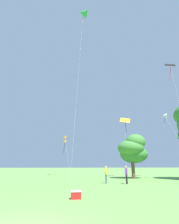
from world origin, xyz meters
TOP-DOWN VIEW (x-y plane):
  - kite_black_large at (19.16, 17.43)m, footprint 4.41×6.68m
  - kite_orange_box at (1.85, 31.66)m, footprint 1.32×12.11m
  - kite_green_small at (4.00, 18.96)m, footprint 2.70×7.47m
  - kite_white_distant at (17.03, 17.73)m, footprint 4.55×11.40m
  - kite_yellow_diamond at (12.36, 22.67)m, footprint 3.47×6.00m
  - person_far_back at (8.11, 12.38)m, footprint 0.44×0.49m
  - person_in_blue_jacket at (6.15, 13.35)m, footprint 0.26×0.58m
  - tree_right_cluster at (12.26, 19.91)m, footprint 4.82×4.79m
  - picnic_cooler at (2.19, 4.72)m, footprint 0.60×0.40m

SIDE VIEW (x-z plane):
  - picnic_cooler at x=2.19m, z-range 0.00..0.44m
  - person_far_back at x=8.11m, z-range 0.18..1.96m
  - person_in_blue_jacket at x=6.15m, z-range 0.18..1.97m
  - tree_right_cluster at x=12.26m, z-range 0.93..7.47m
  - kite_orange_box at x=1.85m, z-range 3.18..11.27m
  - kite_yellow_diamond at x=12.36m, z-range 4.10..14.47m
  - kite_white_distant at x=17.03m, z-range 4.43..14.26m
  - kite_black_large at x=19.16m, z-range 8.07..27.34m
  - kite_green_small at x=4.00m, z-range 14.13..44.28m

